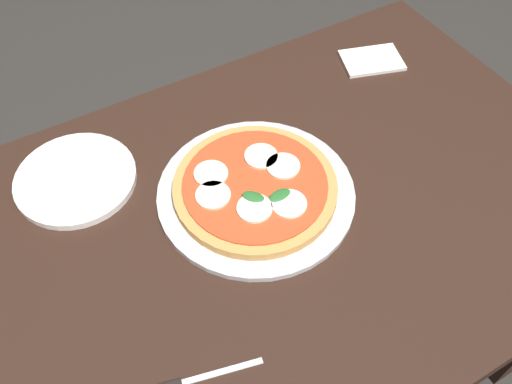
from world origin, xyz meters
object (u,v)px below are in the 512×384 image
plate_white (76,179)px  knife (180,383)px  pizza (255,187)px  serving_tray (256,193)px  napkin (372,60)px  dining_table (237,260)px

plate_white → knife: size_ratio=1.16×
pizza → serving_tray: bearing=-52.6°
napkin → knife: size_ratio=0.68×
dining_table → serving_tray: serving_tray is taller
napkin → serving_tray: bearing=-154.2°
serving_tray → plate_white: bearing=144.3°
serving_tray → knife: (-0.26, -0.24, -0.00)m
plate_white → knife: plate_white is taller
serving_tray → pizza: bearing=127.4°
serving_tray → plate_white: (-0.27, 0.19, 0.00)m
plate_white → dining_table: bearing=-50.0°
knife → serving_tray: bearing=42.4°
serving_tray → pizza: (-0.00, 0.00, 0.02)m
dining_table → plate_white: size_ratio=6.24×
dining_table → serving_tray: 0.13m
pizza → plate_white: (-0.27, 0.19, -0.02)m
serving_tray → napkin: serving_tray is taller
dining_table → napkin: bearing=27.2°
dining_table → pizza: (0.07, 0.05, 0.12)m
serving_tray → pizza: 0.02m
serving_tray → pizza: size_ratio=1.21×
pizza → knife: 0.36m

